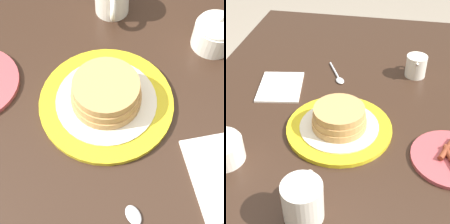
{
  "view_description": "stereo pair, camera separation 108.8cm",
  "coord_description": "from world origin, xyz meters",
  "views": [
    {
      "loc": [
        0.34,
        -0.03,
        1.4
      ],
      "look_at": [
        -0.01,
        -0.02,
        0.81
      ],
      "focal_mm": 55.0,
      "sensor_mm": 36.0,
      "label": 1
    },
    {
      "loc": [
        -0.74,
        -0.15,
        1.38
      ],
      "look_at": [
        -0.01,
        -0.02,
        0.81
      ],
      "focal_mm": 55.0,
      "sensor_mm": 36.0,
      "label": 2
    }
  ],
  "objects": [
    {
      "name": "sugar_bowl",
      "position": [
        -0.21,
        0.23,
        0.82
      ],
      "size": [
        0.1,
        0.1,
        0.09
      ],
      "color": "silver",
      "rests_on": "dining_table"
    },
    {
      "name": "pancake_plate",
      "position": [
        -0.05,
        -0.03,
        0.8
      ],
      "size": [
        0.28,
        0.28,
        0.07
      ],
      "color": "gold",
      "rests_on": "dining_table"
    },
    {
      "name": "dining_table",
      "position": [
        0.0,
        0.0,
        0.66
      ],
      "size": [
        1.47,
        0.88,
        0.78
      ],
      "color": "#332116",
      "rests_on": "ground_plane"
    },
    {
      "name": "ground_plane",
      "position": [
        0.0,
        0.0,
        0.0
      ],
      "size": [
        8.0,
        8.0,
        0.0
      ],
      "primitive_type": "plane",
      "color": "gray"
    }
  ]
}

